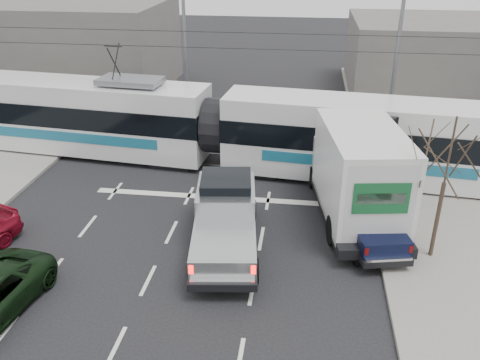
# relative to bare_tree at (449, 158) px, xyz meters

# --- Properties ---
(ground) EXTENTS (120.00, 120.00, 0.00)m
(ground) POSITION_rel_bare_tree_xyz_m (-7.60, -2.50, -3.79)
(ground) COLOR black
(ground) RESTS_ON ground
(rails) EXTENTS (60.00, 1.60, 0.03)m
(rails) POSITION_rel_bare_tree_xyz_m (-7.60, 7.50, -3.78)
(rails) COLOR #33302D
(rails) RESTS_ON ground
(building_left) EXTENTS (14.00, 10.00, 6.00)m
(building_left) POSITION_rel_bare_tree_xyz_m (-21.60, 19.50, -0.79)
(building_left) COLOR #65605B
(building_left) RESTS_ON ground
(building_right) EXTENTS (12.00, 10.00, 5.00)m
(building_right) POSITION_rel_bare_tree_xyz_m (4.40, 21.50, -1.29)
(building_right) COLOR #65605B
(building_right) RESTS_ON ground
(bare_tree) EXTENTS (2.40, 2.40, 5.00)m
(bare_tree) POSITION_rel_bare_tree_xyz_m (0.00, 0.00, 0.00)
(bare_tree) COLOR #47382B
(bare_tree) RESTS_ON ground
(traffic_signal) EXTENTS (0.44, 0.44, 3.60)m
(traffic_signal) POSITION_rel_bare_tree_xyz_m (-1.13, 4.00, -1.05)
(traffic_signal) COLOR black
(traffic_signal) RESTS_ON ground
(street_lamp_near) EXTENTS (2.38, 0.25, 9.00)m
(street_lamp_near) POSITION_rel_bare_tree_xyz_m (-0.29, 11.50, 1.32)
(street_lamp_near) COLOR slate
(street_lamp_near) RESTS_ON ground
(street_lamp_far) EXTENTS (2.38, 0.25, 9.00)m
(street_lamp_far) POSITION_rel_bare_tree_xyz_m (-11.79, 13.50, 1.32)
(street_lamp_far) COLOR slate
(street_lamp_far) RESTS_ON ground
(catenary) EXTENTS (60.00, 0.20, 7.00)m
(catenary) POSITION_rel_bare_tree_xyz_m (-7.60, 7.50, 0.09)
(catenary) COLOR black
(catenary) RESTS_ON ground
(tram) EXTENTS (26.94, 5.46, 5.47)m
(tram) POSITION_rel_bare_tree_xyz_m (-8.73, 6.91, -1.85)
(tram) COLOR silver
(tram) RESTS_ON ground
(silver_pickup) EXTENTS (2.87, 6.40, 2.25)m
(silver_pickup) POSITION_rel_bare_tree_xyz_m (-7.15, 0.09, -2.68)
(silver_pickup) COLOR black
(silver_pickup) RESTS_ON ground
(box_truck) EXTENTS (3.79, 7.98, 3.83)m
(box_truck) POSITION_rel_bare_tree_xyz_m (-2.50, 2.72, -1.90)
(box_truck) COLOR black
(box_truck) RESTS_ON ground
(navy_pickup) EXTENTS (2.62, 4.80, 1.92)m
(navy_pickup) POSITION_rel_bare_tree_xyz_m (-2.16, 1.16, -2.85)
(navy_pickup) COLOR black
(navy_pickup) RESTS_ON ground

